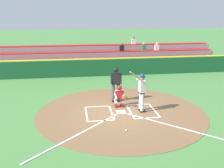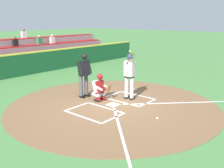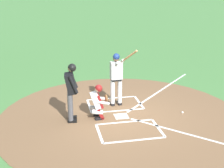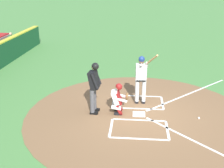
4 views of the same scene
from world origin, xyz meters
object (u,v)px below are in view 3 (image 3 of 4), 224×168
(batter, at_px, (117,76))
(plate_umpire, at_px, (71,89))
(catcher, at_px, (98,101))
(baseball, at_px, (182,112))

(batter, xyz_separation_m, plate_umpire, (0.96, -1.64, -0.02))
(batter, relative_size, catcher, 1.88)
(catcher, bearing_deg, plate_umpire, -86.48)
(batter, xyz_separation_m, catcher, (0.90, -0.80, -0.51))
(catcher, relative_size, plate_umpire, 0.61)
(baseball, bearing_deg, plate_umpire, -92.75)
(catcher, distance_m, plate_umpire, 0.98)
(catcher, xyz_separation_m, plate_umpire, (0.05, -0.84, 0.49))
(catcher, height_order, baseball, catcher)
(plate_umpire, bearing_deg, batter, 120.27)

